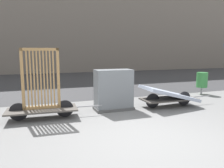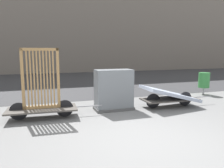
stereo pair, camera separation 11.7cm
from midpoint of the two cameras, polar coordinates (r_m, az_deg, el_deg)
ground_plane at (r=4.37m, az=10.29°, el=-14.55°), size 60.00×60.00×0.00m
road_strip at (r=13.11m, az=-9.70°, el=0.77°), size 56.00×10.93×0.01m
building_facade at (r=20.81m, az=-13.50°, el=19.42°), size 48.00×4.00×11.58m
bike_cart_with_bedframe at (r=5.82m, az=-17.29°, el=-3.18°), size 2.46×0.84×1.80m
bike_cart_with_mattress at (r=7.03m, az=15.32°, el=-2.86°), size 2.45×1.00×0.68m
utility_cabinet at (r=6.41m, az=0.98°, el=-1.89°), size 1.14×0.58×1.19m
trash_bin at (r=9.52m, az=23.22°, el=0.93°), size 0.43×0.43×0.89m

